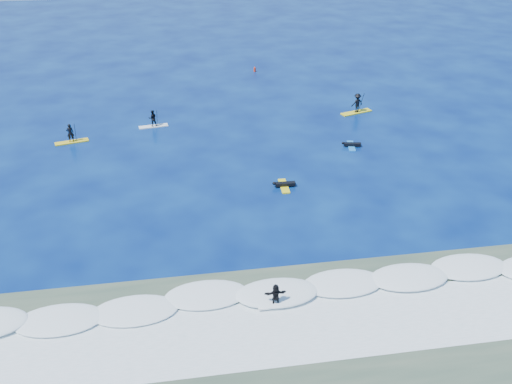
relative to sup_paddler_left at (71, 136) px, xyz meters
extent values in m
plane|color=#03114A|center=(13.15, -13.38, -0.64)|extent=(160.00, 160.00, 0.00)
cube|color=#324536|center=(13.15, -27.38, -0.63)|extent=(90.00, 13.00, 0.01)
cube|color=white|center=(13.15, -23.38, -0.64)|extent=(40.00, 6.00, 0.30)
cube|color=silver|center=(13.15, -26.38, -0.64)|extent=(34.00, 5.00, 0.02)
cube|color=gold|center=(0.00, 0.00, -0.59)|extent=(2.99, 1.37, 0.10)
imported|color=black|center=(0.00, 0.00, 0.30)|extent=(0.68, 0.53, 1.67)
cylinder|color=black|center=(0.42, 0.10, 0.23)|extent=(0.19, 0.66, 1.95)
cube|color=black|center=(0.42, 0.10, -0.69)|extent=(0.12, 0.03, 0.29)
cube|color=silver|center=(7.21, 2.44, -0.59)|extent=(2.79, 1.06, 0.09)
imported|color=black|center=(7.21, 2.44, 0.24)|extent=(0.84, 0.70, 1.56)
cylinder|color=black|center=(7.62, 2.50, 0.18)|extent=(0.13, 0.63, 1.82)
cube|color=black|center=(7.62, 2.50, -0.68)|extent=(0.11, 0.03, 0.27)
cube|color=yellow|center=(27.31, 2.88, -0.58)|extent=(3.41, 1.80, 0.11)
imported|color=black|center=(27.31, 2.88, 0.43)|extent=(1.39, 1.05, 1.91)
cylinder|color=black|center=(27.79, 3.03, 0.36)|extent=(0.28, 0.74, 2.22)
cube|color=black|center=(27.79, 3.03, -0.69)|extent=(0.13, 0.03, 0.33)
cube|color=yellow|center=(17.10, -10.98, -0.58)|extent=(0.68, 2.28, 0.11)
cube|color=black|center=(17.21, -10.98, -0.40)|extent=(1.57, 0.46, 0.26)
sphere|color=black|center=(16.33, -10.95, -0.29)|extent=(0.26, 0.26, 0.26)
cube|color=blue|center=(24.40, -4.76, -0.59)|extent=(0.97, 2.21, 0.10)
cube|color=black|center=(24.50, -4.78, -0.41)|extent=(1.52, 0.67, 0.24)
sphere|color=black|center=(23.68, -4.62, -0.31)|extent=(0.24, 0.24, 0.24)
cube|color=white|center=(13.87, -24.52, -0.43)|extent=(1.99, 0.57, 0.10)
imported|color=black|center=(13.87, -24.52, 0.28)|extent=(1.24, 0.41, 1.33)
cylinder|color=red|center=(19.33, 17.63, -0.41)|extent=(0.29, 0.29, 0.46)
cone|color=red|center=(19.33, 17.63, -0.06)|extent=(0.21, 0.21, 0.23)
camera|label=1|loc=(8.98, -48.45, 20.63)|focal=40.00mm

